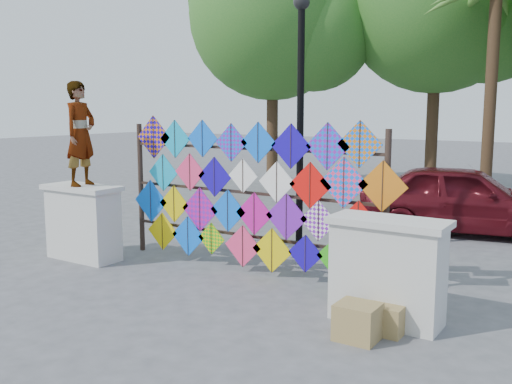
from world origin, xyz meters
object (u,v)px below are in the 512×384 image
at_px(vendor_woman, 80,134).
at_px(sedan, 463,199).
at_px(lamppost, 301,101).
at_px(kite_rack, 250,196).

distance_m(vendor_woman, sedan, 7.64).
relative_size(sedan, lamppost, 0.95).
distance_m(kite_rack, sedan, 5.22).
distance_m(kite_rack, vendor_woman, 3.07).
height_order(vendor_woman, lamppost, lamppost).
height_order(sedan, lamppost, lamppost).
height_order(kite_rack, vendor_woman, vendor_woman).
relative_size(vendor_woman, sedan, 0.41).
xyz_separation_m(kite_rack, vendor_woman, (-2.78, -0.92, 0.93)).
height_order(kite_rack, lamppost, lamppost).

